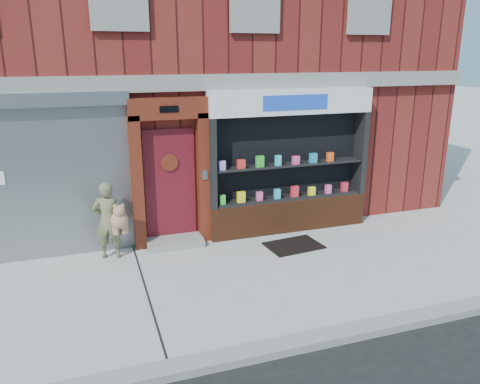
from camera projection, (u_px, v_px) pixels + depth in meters
name	position (u px, v px, depth m)	size (l,w,h in m)	color
ground	(238.00, 277.00, 8.01)	(80.00, 80.00, 0.00)	#9E9E99
curb	(290.00, 345.00, 6.04)	(60.00, 0.30, 0.12)	gray
building	(165.00, 41.00, 12.31)	(12.00, 8.16, 8.00)	maroon
shutter_bay	(44.00, 168.00, 8.34)	(3.10, 0.30, 3.04)	gray
red_door_bay	(170.00, 173.00, 9.05)	(1.52, 0.58, 2.90)	#4E180D
pharmacy_bay	(289.00, 168.00, 9.80)	(3.50, 0.41, 3.00)	#592A15
woman	(110.00, 220.00, 8.58)	(0.66, 0.52, 1.47)	#666643
doormat	(294.00, 245.00, 9.29)	(1.06, 0.75, 0.03)	black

